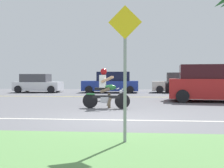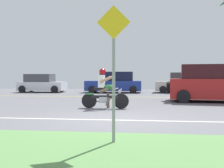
{
  "view_description": "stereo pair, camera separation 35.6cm",
  "coord_description": "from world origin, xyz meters",
  "px_view_note": "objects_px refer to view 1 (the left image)",
  "views": [
    {
      "loc": [
        0.57,
        -7.99,
        1.3
      ],
      "look_at": [
        -0.46,
        4.19,
        0.93
      ],
      "focal_mm": 42.63,
      "sensor_mm": 36.0,
      "label": 1
    },
    {
      "loc": [
        0.93,
        -7.96,
        1.3
      ],
      "look_at": [
        -0.46,
        4.19,
        0.93
      ],
      "focal_mm": 42.63,
      "sensor_mm": 36.0,
      "label": 2
    }
  ],
  "objects_px": {
    "parked_car_2": "(180,83)",
    "street_sign": "(125,61)",
    "motorcyclist": "(106,92)",
    "suv_nearby": "(214,84)",
    "parked_car_0": "(38,84)",
    "parked_car_1": "(111,83)"
  },
  "relations": [
    {
      "from": "suv_nearby",
      "to": "street_sign",
      "type": "distance_m",
      "value": 9.94
    },
    {
      "from": "suv_nearby",
      "to": "parked_car_1",
      "type": "xyz_separation_m",
      "value": [
        -5.86,
        6.93,
        -0.15
      ]
    },
    {
      "from": "suv_nearby",
      "to": "parked_car_0",
      "type": "relative_size",
      "value": 1.33
    },
    {
      "from": "parked_car_2",
      "to": "street_sign",
      "type": "xyz_separation_m",
      "value": [
        -3.72,
        -16.08,
        0.85
      ]
    },
    {
      "from": "motorcyclist",
      "to": "street_sign",
      "type": "distance_m",
      "value": 5.77
    },
    {
      "from": "street_sign",
      "to": "suv_nearby",
      "type": "bearing_deg",
      "value": 64.83
    },
    {
      "from": "suv_nearby",
      "to": "parked_car_2",
      "type": "xyz_separation_m",
      "value": [
        -0.49,
        7.11,
        -0.18
      ]
    },
    {
      "from": "motorcyclist",
      "to": "parked_car_0",
      "type": "distance_m",
      "value": 12.08
    },
    {
      "from": "motorcyclist",
      "to": "parked_car_0",
      "type": "xyz_separation_m",
      "value": [
        -6.58,
        10.13,
        0.01
      ]
    },
    {
      "from": "motorcyclist",
      "to": "parked_car_0",
      "type": "height_order",
      "value": "motorcyclist"
    },
    {
      "from": "suv_nearby",
      "to": "parked_car_0",
      "type": "distance_m",
      "value": 13.58
    },
    {
      "from": "parked_car_2",
      "to": "street_sign",
      "type": "relative_size",
      "value": 1.65
    },
    {
      "from": "parked_car_0",
      "to": "parked_car_1",
      "type": "bearing_deg",
      "value": 1.63
    },
    {
      "from": "parked_car_1",
      "to": "street_sign",
      "type": "distance_m",
      "value": 16.01
    },
    {
      "from": "suv_nearby",
      "to": "parked_car_1",
      "type": "relative_size",
      "value": 1.11
    },
    {
      "from": "suv_nearby",
      "to": "parked_car_2",
      "type": "distance_m",
      "value": 7.13
    },
    {
      "from": "motorcyclist",
      "to": "street_sign",
      "type": "xyz_separation_m",
      "value": [
        0.97,
        -5.61,
        0.91
      ]
    },
    {
      "from": "suv_nearby",
      "to": "street_sign",
      "type": "height_order",
      "value": "street_sign"
    },
    {
      "from": "parked_car_0",
      "to": "parked_car_1",
      "type": "relative_size",
      "value": 0.84
    },
    {
      "from": "parked_car_1",
      "to": "parked_car_2",
      "type": "height_order",
      "value": "parked_car_1"
    },
    {
      "from": "parked_car_0",
      "to": "parked_car_2",
      "type": "distance_m",
      "value": 11.28
    },
    {
      "from": "parked_car_1",
      "to": "street_sign",
      "type": "relative_size",
      "value": 1.68
    }
  ]
}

